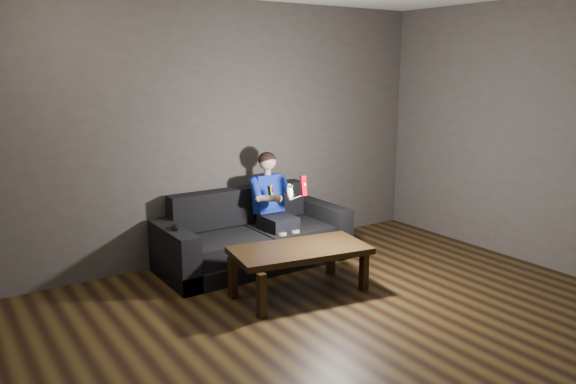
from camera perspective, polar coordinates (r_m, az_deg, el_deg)
floor at (r=4.41m, az=9.93°, el=-14.83°), size 5.00×5.00×0.00m
back_wall at (r=6.01m, az=-6.26°, el=6.13°), size 5.00×0.04×2.70m
sofa at (r=5.87m, az=-3.57°, el=-4.98°), size 1.96×0.85×0.76m
child at (r=5.83m, az=-1.51°, el=-0.77°), size 0.45×0.55×1.10m
wii_remote_red at (r=5.49m, az=1.59°, el=0.64°), size 0.06×0.08×0.20m
nunchuk_white at (r=5.41m, az=0.18°, el=0.06°), size 0.09×0.11×0.16m
wii_remote_black at (r=5.35m, az=-11.43°, el=-3.59°), size 0.07×0.15×0.03m
coffee_table at (r=5.06m, az=1.20°, el=-6.28°), size 1.29×0.80×0.44m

